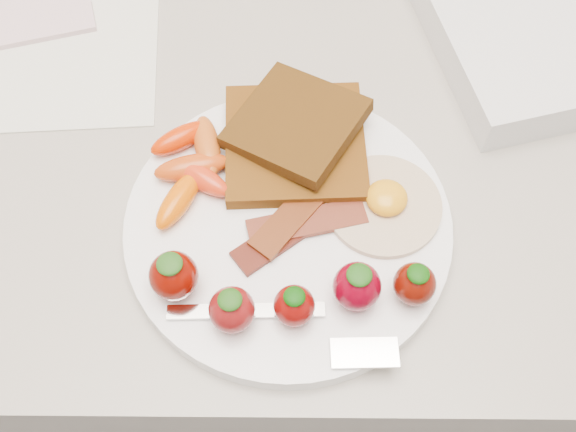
{
  "coord_description": "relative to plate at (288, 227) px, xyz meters",
  "views": [
    {
      "loc": [
        0.02,
        1.27,
        1.44
      ],
      "look_at": [
        0.02,
        1.55,
        0.93
      ],
      "focal_mm": 45.0,
      "sensor_mm": 36.0,
      "label": 1
    }
  ],
  "objects": [
    {
      "name": "strawberries",
      "position": [
        -0.0,
        -0.07,
        0.03
      ],
      "size": [
        0.22,
        0.06,
        0.05
      ],
      "color": "#600801",
      "rests_on": "plate"
    },
    {
      "name": "counter",
      "position": [
        -0.02,
        0.15,
        -0.46
      ],
      "size": [
        2.0,
        0.6,
        0.9
      ],
      "primitive_type": "cube",
      "color": "gray",
      "rests_on": "ground"
    },
    {
      "name": "paper_sheet",
      "position": [
        -0.24,
        0.24,
        -0.01
      ],
      "size": [
        0.22,
        0.29,
        0.0
      ],
      "primitive_type": "cube",
      "rotation": [
        0.0,
        0.0,
        0.07
      ],
      "color": "silver",
      "rests_on": "counter"
    },
    {
      "name": "toast_upper",
      "position": [
        0.01,
        0.08,
        0.03
      ],
      "size": [
        0.13,
        0.13,
        0.02
      ],
      "primitive_type": "cube",
      "rotation": [
        0.0,
        -0.1,
        -0.54
      ],
      "color": "#321D0C",
      "rests_on": "toast_lower"
    },
    {
      "name": "baby_carrots",
      "position": [
        -0.08,
        0.05,
        0.02
      ],
      "size": [
        0.08,
        0.12,
        0.02
      ],
      "color": "#BD3F0D",
      "rests_on": "plate"
    },
    {
      "name": "plate",
      "position": [
        0.0,
        0.0,
        0.0
      ],
      "size": [
        0.27,
        0.27,
        0.02
      ],
      "primitive_type": "cylinder",
      "color": "white",
      "rests_on": "counter"
    },
    {
      "name": "bacon_strips",
      "position": [
        0.01,
        -0.0,
        0.01
      ],
      "size": [
        0.11,
        0.1,
        0.01
      ],
      "color": "#380A06",
      "rests_on": "plate"
    },
    {
      "name": "fork",
      "position": [
        0.01,
        -0.09,
        0.01
      ],
      "size": [
        0.18,
        0.05,
        0.0
      ],
      "color": "white",
      "rests_on": "plate"
    },
    {
      "name": "toast_lower",
      "position": [
        0.01,
        0.07,
        0.02
      ],
      "size": [
        0.12,
        0.12,
        0.01
      ],
      "primitive_type": "cube",
      "rotation": [
        0.0,
        0.0,
        0.04
      ],
      "color": "#492B0F",
      "rests_on": "plate"
    },
    {
      "name": "fried_egg",
      "position": [
        0.08,
        0.02,
        0.01
      ],
      "size": [
        0.11,
        0.11,
        0.02
      ],
      "color": "silver",
      "rests_on": "plate"
    }
  ]
}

